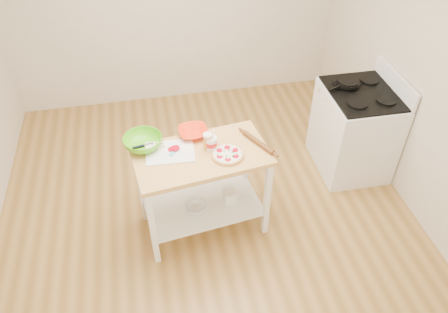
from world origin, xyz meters
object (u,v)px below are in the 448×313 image
object	(u,v)px
prep_island	(202,176)
orange_bowl	(193,132)
beer_pint	(208,141)
shelf_bin	(230,196)
spatula	(173,151)
skillet	(348,83)
yogurt_tub	(211,143)
cutting_board	(170,151)
green_bowl	(143,142)
shelf_glass_bowl	(197,207)
knife	(144,146)
rolling_pin	(258,142)
pizza	(228,154)
gas_stove	(354,130)

from	to	relation	value
prep_island	orange_bowl	size ratio (longest dim) A/B	4.71
beer_pint	shelf_bin	xyz separation A→B (m)	(0.19, -0.03, -0.66)
spatula	shelf_bin	world-z (taller)	spatula
skillet	spatula	size ratio (longest dim) A/B	2.49
yogurt_tub	skillet	bearing A→B (deg)	23.17
cutting_board	yogurt_tub	xyz separation A→B (m)	(0.35, -0.03, 0.05)
cutting_board	green_bowl	xyz separation A→B (m)	(-0.21, 0.11, 0.04)
shelf_glass_bowl	knife	bearing A→B (deg)	151.27
yogurt_tub	rolling_pin	size ratio (longest dim) A/B	0.59
pizza	spatula	distance (m)	0.45
orange_bowl	pizza	bearing A→B (deg)	-54.56
knife	shelf_glass_bowl	xyz separation A→B (m)	(0.39, -0.21, -0.63)
orange_bowl	shelf_bin	bearing A→B (deg)	-39.87
yogurt_tub	shelf_glass_bowl	size ratio (longest dim) A/B	1.12
skillet	green_bowl	distance (m)	2.11
yogurt_tub	rolling_pin	xyz separation A→B (m)	(0.40, -0.02, -0.04)
orange_bowl	shelf_glass_bowl	xyz separation A→B (m)	(-0.04, -0.29, -0.64)
green_bowl	yogurt_tub	xyz separation A→B (m)	(0.56, -0.14, 0.01)
gas_stove	pizza	size ratio (longest dim) A/B	4.14
cutting_board	shelf_glass_bowl	bearing A→B (deg)	-26.58
rolling_pin	cutting_board	bearing A→B (deg)	176.37
green_bowl	shelf_bin	xyz separation A→B (m)	(0.72, -0.16, -0.63)
prep_island	gas_stove	xyz separation A→B (m)	(1.70, 0.55, -0.17)
pizza	rolling_pin	xyz separation A→B (m)	(0.28, 0.10, 0.01)
spatula	prep_island	bearing A→B (deg)	-66.14
beer_pint	shelf_bin	distance (m)	0.69
shelf_bin	rolling_pin	bearing A→B (deg)	-0.32
cutting_board	beer_pint	xyz separation A→B (m)	(0.32, -0.02, 0.07)
beer_pint	shelf_glass_bowl	distance (m)	0.71
yogurt_tub	shelf_bin	xyz separation A→B (m)	(0.16, -0.02, -0.64)
cutting_board	rolling_pin	world-z (taller)	rolling_pin
orange_bowl	rolling_pin	distance (m)	0.57
skillet	gas_stove	bearing A→B (deg)	-73.12
gas_stove	orange_bowl	xyz separation A→B (m)	(-1.73, -0.28, 0.46)
pizza	shelf_glass_bowl	distance (m)	0.69
gas_stove	beer_pint	world-z (taller)	gas_stove
cutting_board	green_bowl	size ratio (longest dim) A/B	1.27
spatula	yogurt_tub	xyz separation A→B (m)	(0.32, -0.02, 0.04)
yogurt_tub	shelf_bin	size ratio (longest dim) A/B	1.91
skillet	beer_pint	xyz separation A→B (m)	(-1.52, -0.63, 0.00)
prep_island	yogurt_tub	size ratio (longest dim) A/B	5.53
green_bowl	yogurt_tub	size ratio (longest dim) A/B	1.52
knife	yogurt_tub	distance (m)	0.57
shelf_glass_bowl	shelf_bin	bearing A→B (deg)	10.52
prep_island	yogurt_tub	world-z (taller)	yogurt_tub
beer_pint	pizza	bearing A→B (deg)	-41.61
pizza	spatula	xyz separation A→B (m)	(-0.43, 0.14, 0.00)
skillet	rolling_pin	world-z (taller)	skillet
skillet	yogurt_tub	bearing A→B (deg)	-178.18
prep_island	orange_bowl	xyz separation A→B (m)	(-0.03, 0.26, 0.28)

